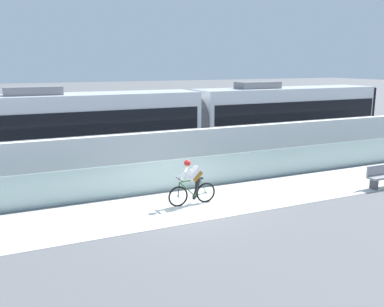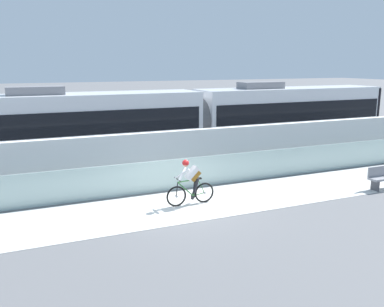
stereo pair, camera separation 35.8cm
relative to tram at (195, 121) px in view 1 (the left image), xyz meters
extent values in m
plane|color=slate|center=(-3.59, -6.85, -1.89)|extent=(200.00, 200.00, 0.00)
cube|color=silver|center=(-3.59, -6.85, -1.89)|extent=(32.00, 3.20, 0.01)
cube|color=#ADC6C1|center=(-3.59, -5.00, -1.29)|extent=(32.00, 0.05, 1.21)
cube|color=white|center=(-3.59, -3.20, -0.90)|extent=(32.00, 0.36, 1.99)
cube|color=#595654|center=(-3.59, -0.72, -1.89)|extent=(32.00, 0.08, 0.01)
cube|color=#595654|center=(-3.59, 0.72, -1.89)|extent=(32.00, 0.08, 0.01)
cube|color=silver|center=(-5.74, 0.00, 0.01)|extent=(11.00, 2.50, 3.10)
cube|color=black|center=(-5.74, 0.00, 0.36)|extent=(10.56, 2.54, 1.04)
cube|color=#4C4C51|center=(-5.74, 0.00, -1.36)|extent=(10.78, 2.53, 0.28)
cube|color=slate|center=(-7.72, 0.00, 1.74)|extent=(2.40, 1.10, 0.36)
cube|color=#232326|center=(-9.26, 0.00, -1.53)|extent=(1.40, 1.88, 0.20)
cylinder|color=black|center=(-9.26, -0.72, -1.59)|extent=(0.60, 0.10, 0.60)
cylinder|color=black|center=(-9.26, 0.72, -1.59)|extent=(0.60, 0.10, 0.60)
cube|color=#232326|center=(-2.22, 0.00, -1.53)|extent=(1.40, 1.88, 0.20)
cylinder|color=black|center=(-2.22, -0.72, -1.59)|extent=(0.60, 0.10, 0.60)
cylinder|color=black|center=(-2.22, 0.72, -1.59)|extent=(0.60, 0.10, 0.60)
cube|color=silver|center=(5.76, 0.00, 0.01)|extent=(11.00, 2.50, 3.10)
cube|color=black|center=(5.76, 0.00, 0.36)|extent=(10.56, 2.54, 1.04)
cube|color=#4C4C51|center=(5.76, 0.00, -1.36)|extent=(10.78, 2.53, 0.28)
cube|color=slate|center=(3.78, 0.00, 1.74)|extent=(2.40, 1.10, 0.36)
cube|color=#232326|center=(2.24, 0.00, -1.53)|extent=(1.40, 1.88, 0.20)
cylinder|color=black|center=(2.24, -0.72, -1.59)|extent=(0.60, 0.10, 0.60)
cylinder|color=black|center=(2.24, 0.72, -1.59)|extent=(0.60, 0.10, 0.60)
cube|color=#232326|center=(9.28, 0.00, -1.53)|extent=(1.40, 1.88, 0.20)
cylinder|color=black|center=(9.28, -0.72, -1.59)|extent=(0.60, 0.10, 0.60)
cylinder|color=black|center=(9.28, 0.72, -1.59)|extent=(0.60, 0.10, 0.60)
cube|color=black|center=(11.21, 0.00, 0.01)|extent=(0.16, 2.54, 2.94)
cylinder|color=#59595B|center=(0.01, 0.00, 0.01)|extent=(0.60, 2.30, 2.30)
torus|color=black|center=(-3.83, -6.85, -1.53)|extent=(0.72, 0.06, 0.72)
cylinder|color=#99999E|center=(-3.83, -6.85, -1.53)|extent=(0.07, 0.10, 0.07)
torus|color=black|center=(-2.78, -6.85, -1.53)|extent=(0.72, 0.06, 0.72)
cylinder|color=#99999E|center=(-2.78, -6.85, -1.53)|extent=(0.07, 0.10, 0.07)
cylinder|color=#337233|center=(-3.49, -6.85, -1.32)|extent=(0.60, 0.04, 0.58)
cylinder|color=#337233|center=(-3.11, -6.85, -1.30)|extent=(0.22, 0.04, 0.59)
cylinder|color=#337233|center=(-3.40, -6.85, -1.03)|extent=(0.76, 0.04, 0.07)
cylinder|color=#337233|center=(-2.99, -6.85, -1.56)|extent=(0.43, 0.03, 0.09)
cylinder|color=#337233|center=(-2.90, -6.85, -1.27)|extent=(0.27, 0.02, 0.53)
cylinder|color=black|center=(-3.80, -6.85, -1.29)|extent=(0.08, 0.03, 0.49)
cube|color=black|center=(-3.02, -6.85, -0.99)|extent=(0.24, 0.10, 0.05)
cylinder|color=black|center=(-3.78, -6.85, -0.94)|extent=(0.03, 0.58, 0.03)
cylinder|color=#262628|center=(-3.20, -6.85, -1.59)|extent=(0.18, 0.02, 0.18)
cube|color=silver|center=(-3.24, -6.85, -0.78)|extent=(0.50, 0.28, 0.51)
cube|color=#8C5919|center=(-3.15, -6.85, -0.87)|extent=(0.38, 0.30, 0.38)
sphere|color=tan|center=(-3.48, -6.85, -0.43)|extent=(0.20, 0.20, 0.20)
sphere|color=red|center=(-3.48, -6.85, -0.40)|extent=(0.23, 0.23, 0.23)
cylinder|color=silver|center=(-3.60, -6.85, -0.77)|extent=(0.44, 0.41, 0.41)
cylinder|color=silver|center=(-3.60, -6.85, -0.77)|extent=(0.44, 0.41, 0.41)
cylinder|color=black|center=(-3.13, -6.85, -1.35)|extent=(0.29, 0.33, 0.80)
cylinder|color=black|center=(-3.13, -6.85, -1.21)|extent=(0.29, 0.33, 0.54)
cube|color=gray|center=(4.43, -8.00, -1.20)|extent=(1.60, 0.06, 0.40)
cube|color=#4C4C51|center=(3.83, -8.20, -1.69)|extent=(0.08, 0.36, 0.41)
camera|label=1|loc=(-9.06, -19.35, 2.89)|focal=39.03mm
camera|label=2|loc=(-8.73, -19.50, 2.89)|focal=39.03mm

